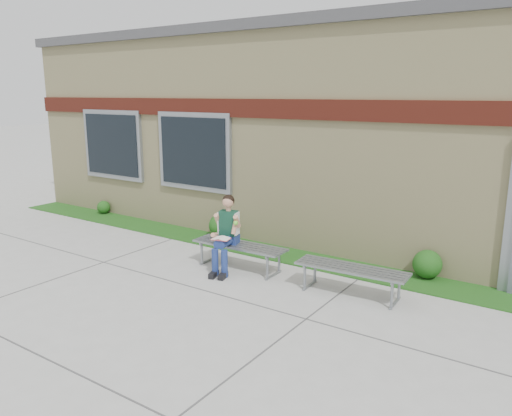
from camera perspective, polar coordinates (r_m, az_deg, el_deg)
The scene contains 9 objects.
ground at distance 6.81m, azimuth -3.90°, elevation -12.04°, with size 80.00×80.00×0.00m, color #9E9E99.
grass_strip at distance 8.85m, azimuth 6.54°, elevation -6.01°, with size 16.00×0.80×0.02m, color #184312.
school_building at distance 11.52m, azimuth 14.76°, elevation 8.71°, with size 16.20×6.22×4.20m.
bench_left at distance 8.34m, azimuth -1.90°, elevation -4.79°, with size 1.66×0.49×0.43m.
bench_right at distance 7.41m, azimuth 10.83°, elevation -7.38°, with size 1.66×0.54×0.42m.
girl at distance 8.19m, azimuth -3.45°, elevation -2.76°, with size 0.51×0.78×1.26m.
shrub_west at distance 12.66m, azimuth -17.02°, elevation 0.09°, with size 0.31×0.31×0.31m, color #184312.
shrub_mid at distance 10.15m, azimuth -4.09°, elevation -2.01°, with size 0.47×0.47×0.47m, color #184312.
shrub_east at distance 8.36m, azimuth 18.99°, elevation -6.08°, with size 0.45×0.45×0.45m, color #184312.
Camera 1 is at (3.82, -4.85, 2.88)m, focal length 35.00 mm.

